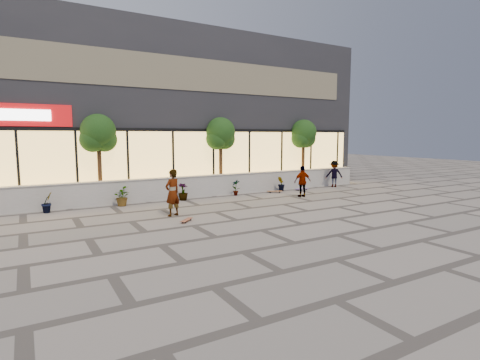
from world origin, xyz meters
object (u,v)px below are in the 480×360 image
skater_center (173,193)px  skater_right_far (334,174)px  skateboard_right_near (275,191)px  tree_mideast (221,135)px  tree_east (304,135)px  skateboard_right_far (302,189)px  skater_right_near (303,182)px  tree_midwest (98,135)px  skateboard_center (187,220)px

skater_center → skater_right_far: bearing=172.5°
skater_center → skateboard_right_near: bearing=-179.5°
tree_mideast → tree_east: (5.50, 0.00, 0.00)m
tree_east → skateboard_right_far: size_ratio=4.62×
tree_mideast → skater_center: (-4.19, -4.25, -2.11)m
tree_mideast → skater_right_far: (6.67, -1.40, -2.22)m
tree_east → skater_center: bearing=-156.3°
skater_right_near → skater_right_far: 4.33m
skateboard_right_near → skateboard_right_far: skateboard_right_far is taller
tree_midwest → skateboard_right_far: bearing=-8.4°
skater_right_far → skateboard_right_near: bearing=30.9°
skater_right_near → skateboard_center: skater_right_near is taller
skater_right_near → skateboard_right_far: bearing=-119.9°
tree_east → skateboard_center: tree_east is taller
tree_midwest → skater_right_far: (12.67, -1.40, -2.22)m
skater_center → skater_right_near: (6.96, 0.97, -0.11)m
tree_mideast → tree_midwest: bearing=180.0°
tree_midwest → tree_mideast: 6.00m
tree_midwest → skateboard_right_far: (10.19, -1.50, -2.90)m
skater_center → tree_midwest: bearing=-89.1°
skater_right_far → skateboard_right_near: skater_right_far is taller
tree_midwest → tree_east: 11.50m
tree_east → skater_right_far: (1.17, -1.40, -2.22)m
skater_right_near → skater_right_far: bearing=-145.6°
skater_center → skateboard_right_near: skater_center is taller
skateboard_center → skater_right_near: bearing=-27.2°
tree_mideast → tree_east: same height
skater_center → skater_right_near: 7.03m
tree_mideast → skateboard_right_far: size_ratio=4.62×
tree_mideast → skater_right_far: tree_mideast is taller
skater_center → skateboard_right_near: size_ratio=2.14×
tree_east → skateboard_right_far: (-1.31, -1.50, -2.90)m
tree_midwest → skateboard_center: 6.44m
tree_midwest → skater_center: 5.08m
skater_right_far → skateboard_right_near: (-4.27, -0.10, -0.68)m
tree_midwest → skateboard_center: bearing=-70.9°
skater_right_far → skater_right_near: bearing=55.3°
tree_mideast → skater_right_near: (2.77, -3.28, -2.23)m
tree_east → skater_right_far: bearing=-50.0°
skateboard_right_far → skater_right_far: bearing=5.7°
tree_mideast → skater_right_near: 4.84m
skater_right_near → skateboard_right_far: 2.37m
skateboard_center → skateboard_right_near: 7.61m
skateboard_right_far → skater_right_near: bearing=-125.2°
skateboard_right_near → tree_mideast: bearing=172.3°
skateboard_right_near → skater_right_far: bearing=25.7°
tree_mideast → skater_right_near: bearing=-49.8°
skateboard_right_near → tree_midwest: bearing=-165.8°
tree_mideast → skateboard_right_far: 5.32m
skater_center → skateboard_right_far: 8.86m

